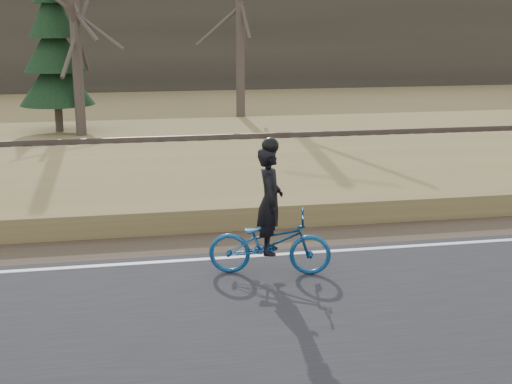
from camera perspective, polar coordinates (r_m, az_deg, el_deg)
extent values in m
plane|color=olive|center=(11.70, -7.85, -6.20)|extent=(120.00, 120.00, 0.00)
cube|color=black|center=(9.38, -6.96, -11.23)|extent=(120.00, 6.00, 0.06)
cube|color=silver|center=(11.86, -7.91, -5.58)|extent=(120.00, 0.12, 0.01)
cube|color=#473A2B|center=(12.83, -8.16, -4.29)|extent=(120.00, 1.60, 0.04)
cube|color=olive|center=(15.65, -8.75, -0.20)|extent=(120.00, 5.00, 0.44)
cube|color=slate|center=(19.36, -9.22, 2.51)|extent=(120.00, 3.00, 0.45)
cube|color=black|center=(19.30, -9.25, 3.37)|extent=(120.00, 2.40, 0.14)
cube|color=brown|center=(18.57, -9.20, 3.41)|extent=(120.00, 0.07, 0.15)
cube|color=brown|center=(19.99, -9.34, 4.15)|extent=(120.00, 0.07, 0.15)
cube|color=#383328|center=(41.00, -10.44, 12.33)|extent=(120.00, 4.00, 6.00)
imported|color=navy|center=(11.12, 1.11, -4.09)|extent=(2.01, 1.10, 1.00)
imported|color=black|center=(10.93, 1.13, -0.69)|extent=(0.53, 0.69, 1.67)
sphere|color=black|center=(10.75, 1.15, 3.72)|extent=(0.26, 0.26, 0.26)
cylinder|color=#4A4036|center=(24.94, -14.27, 12.68)|extent=(0.36, 0.36, 7.27)
cylinder|color=#4A4036|center=(28.93, -1.28, 14.92)|extent=(0.36, 0.36, 8.99)
cylinder|color=#4A4036|center=(26.29, -15.51, 6.08)|extent=(0.28, 0.28, 1.26)
cone|color=black|center=(26.16, -15.69, 8.75)|extent=(2.60, 2.60, 1.84)
cone|color=black|center=(26.09, -15.85, 11.28)|extent=(2.15, 2.15, 1.84)
cone|color=black|center=(26.07, -16.03, 13.81)|extent=(1.70, 1.70, 1.84)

